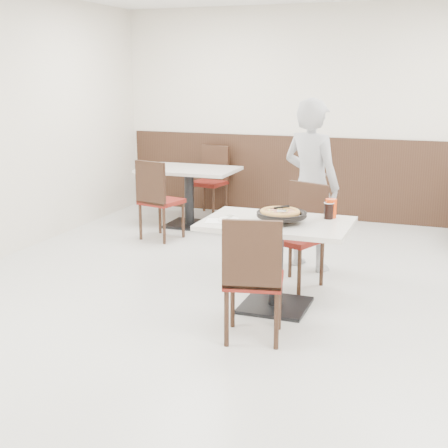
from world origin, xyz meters
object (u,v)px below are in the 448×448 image
(pizza_pan, at_px, (282,218))
(bg_chair_left_near, at_px, (161,199))
(pizza, at_px, (280,214))
(bg_table_left, at_px, (189,197))
(diner_person, at_px, (311,185))
(main_table, at_px, (276,265))
(side_plate, at_px, (228,220))
(cola_glass, at_px, (329,211))
(chair_near, at_px, (254,277))
(bg_chair_left_far, at_px, (208,181))
(chair_far, at_px, (295,237))
(red_cup, at_px, (331,208))

(pizza_pan, height_order, bg_chair_left_near, bg_chair_left_near)
(pizza, height_order, bg_table_left, pizza)
(diner_person, relative_size, bg_chair_left_near, 1.79)
(main_table, bearing_deg, diner_person, 89.08)
(side_plate, bearing_deg, pizza_pan, 11.91)
(pizza_pan, relative_size, cola_glass, 2.43)
(side_plate, bearing_deg, chair_near, -53.66)
(main_table, relative_size, bg_chair_left_far, 1.26)
(pizza_pan, bearing_deg, cola_glass, 38.75)
(bg_chair_left_near, bearing_deg, chair_near, -37.66)
(pizza_pan, distance_m, diner_person, 1.23)
(pizza_pan, height_order, bg_chair_left_far, bg_chair_left_far)
(cola_glass, distance_m, bg_table_left, 3.14)
(diner_person, relative_size, bg_chair_left_far, 1.79)
(main_table, relative_size, chair_far, 1.26)
(pizza_pan, relative_size, pizza, 1.00)
(chair_near, distance_m, red_cup, 1.07)
(main_table, bearing_deg, bg_chair_left_near, 137.68)
(bg_chair_left_far, bearing_deg, red_cup, 137.18)
(pizza_pan, height_order, diner_person, diner_person)
(side_plate, height_order, bg_table_left, side_plate)
(bg_table_left, bearing_deg, side_plate, -60.38)
(side_plate, distance_m, cola_glass, 0.84)
(pizza, height_order, cola_glass, cola_glass)
(bg_chair_left_near, relative_size, bg_chair_left_far, 1.00)
(cola_glass, bearing_deg, red_cup, 79.29)
(chair_far, height_order, diner_person, diner_person)
(main_table, bearing_deg, pizza_pan, -37.52)
(bg_chair_left_near, distance_m, bg_chair_left_far, 1.37)
(pizza_pan, bearing_deg, bg_chair_left_near, 137.79)
(chair_far, distance_m, red_cup, 0.60)
(bg_table_left, height_order, bg_chair_left_far, bg_chair_left_far)
(pizza_pan, bearing_deg, bg_table_left, 127.33)
(red_cup, xyz_separation_m, bg_chair_left_near, (-2.27, 1.43, -0.35))
(main_table, xyz_separation_m, bg_chair_left_far, (-1.82, 3.08, 0.10))
(red_cup, bearing_deg, main_table, -144.76)
(bg_table_left, bearing_deg, bg_chair_left_far, 89.40)
(bg_chair_left_far, bearing_deg, pizza, 129.86)
(chair_far, distance_m, bg_chair_left_far, 3.10)
(main_table, relative_size, bg_chair_left_near, 1.26)
(bg_chair_left_near, bearing_deg, diner_person, -1.68)
(pizza_pan, relative_size, bg_table_left, 0.26)
(diner_person, xyz_separation_m, bg_chair_left_far, (-1.84, 1.89, -0.38))
(red_cup, distance_m, bg_chair_left_far, 3.58)
(chair_near, distance_m, pizza_pan, 0.70)
(cola_glass, height_order, bg_table_left, cola_glass)
(chair_far, height_order, red_cup, chair_far)
(chair_far, xyz_separation_m, side_plate, (-0.40, -0.71, 0.28))
(pizza_pan, bearing_deg, main_table, 142.48)
(side_plate, relative_size, bg_table_left, 0.14)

